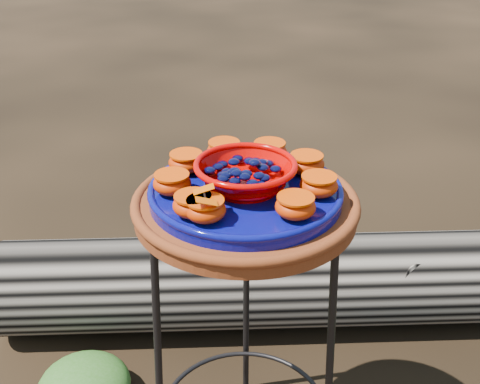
{
  "coord_description": "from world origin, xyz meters",
  "views": [
    {
      "loc": [
        0.02,
        -1.04,
        1.3
      ],
      "look_at": [
        -0.01,
        0.0,
        0.75
      ],
      "focal_mm": 45.0,
      "sensor_mm": 36.0,
      "label": 1
    }
  ],
  "objects_px": {
    "terracotta_saucer": "(245,207)",
    "driftwood_log": "(255,282)",
    "plant_stand": "(245,348)",
    "cobalt_plate": "(245,194)",
    "red_bowl": "(245,176)"
  },
  "relations": [
    {
      "from": "red_bowl",
      "to": "driftwood_log",
      "type": "distance_m",
      "value": 0.83
    },
    {
      "from": "driftwood_log",
      "to": "terracotta_saucer",
      "type": "bearing_deg",
      "value": -92.62
    },
    {
      "from": "cobalt_plate",
      "to": "red_bowl",
      "type": "relative_size",
      "value": 2.0
    },
    {
      "from": "cobalt_plate",
      "to": "terracotta_saucer",
      "type": "bearing_deg",
      "value": 0.0
    },
    {
      "from": "plant_stand",
      "to": "terracotta_saucer",
      "type": "relative_size",
      "value": 1.59
    },
    {
      "from": "red_bowl",
      "to": "driftwood_log",
      "type": "bearing_deg",
      "value": 87.38
    },
    {
      "from": "cobalt_plate",
      "to": "driftwood_log",
      "type": "xyz_separation_m",
      "value": [
        0.02,
        0.53,
        -0.6
      ]
    },
    {
      "from": "cobalt_plate",
      "to": "red_bowl",
      "type": "distance_m",
      "value": 0.04
    },
    {
      "from": "cobalt_plate",
      "to": "red_bowl",
      "type": "bearing_deg",
      "value": 0.0
    },
    {
      "from": "plant_stand",
      "to": "terracotta_saucer",
      "type": "height_order",
      "value": "terracotta_saucer"
    },
    {
      "from": "terracotta_saucer",
      "to": "driftwood_log",
      "type": "bearing_deg",
      "value": 87.38
    },
    {
      "from": "red_bowl",
      "to": "terracotta_saucer",
      "type": "bearing_deg",
      "value": 0.0
    },
    {
      "from": "terracotta_saucer",
      "to": "driftwood_log",
      "type": "relative_size",
      "value": 0.28
    },
    {
      "from": "terracotta_saucer",
      "to": "driftwood_log",
      "type": "xyz_separation_m",
      "value": [
        0.02,
        0.53,
        -0.57
      ]
    },
    {
      "from": "terracotta_saucer",
      "to": "red_bowl",
      "type": "xyz_separation_m",
      "value": [
        0.0,
        0.0,
        0.07
      ]
    }
  ]
}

